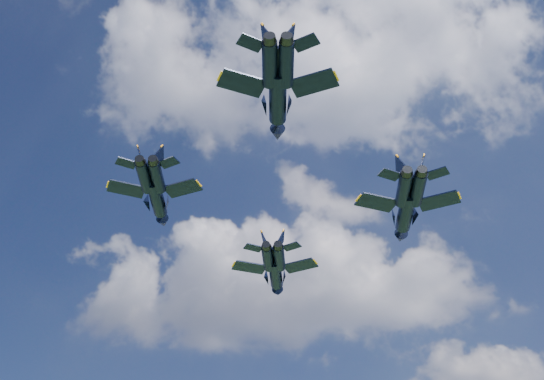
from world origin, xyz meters
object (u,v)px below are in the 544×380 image
Objects in this scene: jet_lead at (276,275)px; jet_slot at (278,100)px; jet_right at (405,213)px; jet_left at (157,200)px.

jet_lead is 37.59m from jet_slot.
jet_lead is 24.87m from jet_right.
jet_lead is at bearing 90.22° from jet_slot.
jet_left reaches higher than jet_right.
jet_lead is at bearing 45.79° from jet_left.
jet_slot reaches higher than jet_right.
jet_lead is 23.65m from jet_left.
jet_slot is at bearing -128.91° from jet_right.
jet_slot is (-13.87, -22.66, 2.12)m from jet_right.
jet_left is 26.90m from jet_slot.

